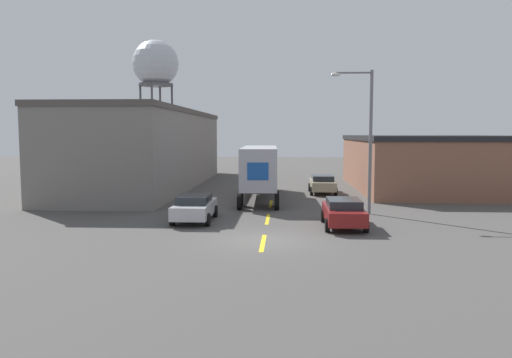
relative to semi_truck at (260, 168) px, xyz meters
name	(u,v)px	position (x,y,z in m)	size (l,w,h in m)	color
ground_plane	(263,241)	(0.87, -14.46, -2.30)	(160.00, 160.00, 0.00)	#4C4947
road_centerline	(268,219)	(0.87, -8.77, -2.29)	(0.20, 15.75, 0.01)	yellow
warehouse_left	(149,149)	(-10.46, 8.01, 1.16)	(8.61, 29.18, 6.90)	slate
warehouse_right	(434,162)	(14.71, 7.26, 0.03)	(13.62, 18.55, 4.64)	brown
semi_truck	(260,168)	(0.00, 0.00, 0.00)	(2.99, 12.76, 3.86)	silver
parked_car_left_near	(195,207)	(-3.11, -9.69, -1.51)	(2.10, 4.51, 1.47)	#B2B2B7
parked_car_right_near	(344,212)	(4.86, -10.93, -1.51)	(2.10, 4.51, 1.47)	maroon
parked_car_right_far	(322,184)	(4.86, 3.64, -1.51)	(2.10, 4.51, 1.47)	tan
water_tower	(156,65)	(-15.40, 29.87, 11.60)	(6.11, 6.11, 17.15)	#47474C
street_lamp	(366,132)	(6.62, -6.59, 2.62)	(2.49, 0.32, 8.53)	slate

